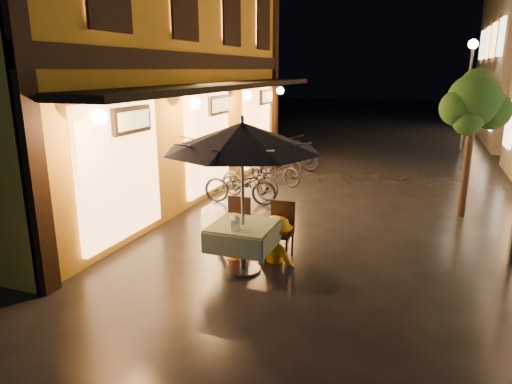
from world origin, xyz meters
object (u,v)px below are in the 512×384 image
at_px(patio_umbrella, 242,137).
at_px(person_orange, 235,214).
at_px(cafe_table, 243,236).
at_px(person_yellow, 277,217).
at_px(table_lantern, 236,222).
at_px(bicycle_0, 240,185).

relative_size(patio_umbrella, person_orange, 1.65).
xyz_separation_m(cafe_table, person_yellow, (0.38, 0.58, 0.17)).
bearing_deg(person_yellow, person_orange, 21.34).
xyz_separation_m(patio_umbrella, table_lantern, (-0.00, -0.29, -1.23)).
height_order(cafe_table, person_yellow, person_yellow).
xyz_separation_m(patio_umbrella, bicycle_0, (-1.45, 3.47, -1.68)).
bearing_deg(bicycle_0, table_lantern, -163.35).
bearing_deg(cafe_table, bicycle_0, 112.60).
relative_size(table_lantern, bicycle_0, 0.14).
height_order(cafe_table, table_lantern, table_lantern).
bearing_deg(cafe_table, patio_umbrella, 14.04).
distance_m(table_lantern, person_yellow, 0.96).
relative_size(table_lantern, person_yellow, 0.17).
bearing_deg(patio_umbrella, table_lantern, -90.00).
bearing_deg(patio_umbrella, person_yellow, 56.90).
bearing_deg(table_lantern, bicycle_0, 111.00).
relative_size(person_orange, bicycle_0, 0.84).
bearing_deg(patio_umbrella, bicycle_0, 112.60).
height_order(patio_umbrella, table_lantern, patio_umbrella).
distance_m(person_orange, bicycle_0, 3.13).
xyz_separation_m(table_lantern, person_orange, (-0.36, 0.85, -0.17)).
relative_size(patio_umbrella, table_lantern, 9.84).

